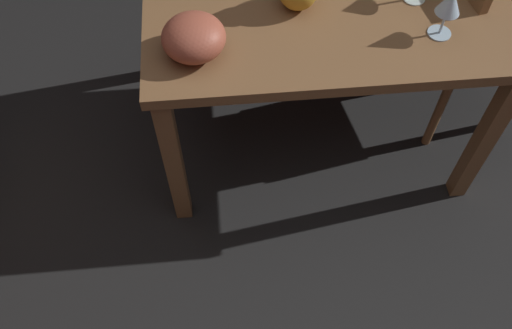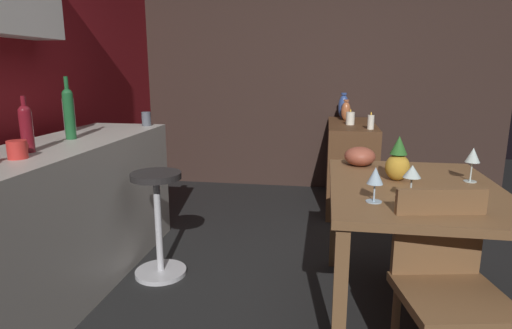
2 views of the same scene
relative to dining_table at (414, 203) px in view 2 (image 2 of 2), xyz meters
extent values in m
plane|color=black|center=(0.05, 0.47, -0.65)|extent=(9.00, 9.00, 0.00)
cube|color=#33231E|center=(2.60, 0.77, 0.65)|extent=(0.10, 4.40, 2.60)
cube|color=brown|center=(0.00, 0.00, 0.07)|extent=(1.20, 0.87, 0.04)
cube|color=brown|center=(-0.55, 0.39, -0.30)|extent=(0.06, 0.06, 0.70)
cube|color=brown|center=(0.55, 0.39, -0.30)|extent=(0.06, 0.06, 0.70)
cube|color=brown|center=(0.55, -0.39, -0.30)|extent=(0.06, 0.06, 0.70)
cube|color=#B2ADA3|center=(-0.06, 2.04, -0.20)|extent=(2.10, 0.60, 0.90)
cube|color=#56351E|center=(1.94, 0.22, -0.24)|extent=(1.10, 0.44, 0.82)
cube|color=brown|center=(-0.62, -0.05, -0.20)|extent=(0.47, 0.47, 0.04)
cube|color=brown|center=(-0.44, -0.02, 0.00)|extent=(0.10, 0.38, 0.40)
cylinder|color=brown|center=(-0.43, -0.18, -0.43)|extent=(0.04, 0.04, 0.43)
cylinder|color=brown|center=(-0.49, 0.14, -0.43)|extent=(0.04, 0.04, 0.43)
cylinder|color=#262323|center=(0.22, 1.52, 0.03)|extent=(0.32, 0.32, 0.04)
cylinder|color=silver|center=(0.22, 1.52, -0.31)|extent=(0.04, 0.04, 0.66)
cylinder|color=silver|center=(0.22, 1.52, -0.63)|extent=(0.34, 0.34, 0.03)
cylinder|color=silver|center=(0.13, -0.31, 0.09)|extent=(0.07, 0.07, 0.00)
cylinder|color=silver|center=(0.13, -0.31, 0.15)|extent=(0.01, 0.01, 0.10)
cone|color=silver|center=(0.13, -0.31, 0.24)|extent=(0.08, 0.08, 0.08)
cylinder|color=silver|center=(-0.28, 0.08, 0.09)|extent=(0.07, 0.07, 0.00)
cylinder|color=silver|center=(-0.28, 0.08, 0.15)|extent=(0.01, 0.01, 0.11)
cone|color=silver|center=(-0.28, 0.08, 0.23)|extent=(0.08, 0.08, 0.06)
cylinder|color=silver|center=(-0.32, 0.24, 0.09)|extent=(0.07, 0.07, 0.00)
cylinder|color=silver|center=(-0.32, 0.24, 0.14)|extent=(0.01, 0.01, 0.08)
cone|color=silver|center=(-0.32, 0.24, 0.22)|extent=(0.07, 0.07, 0.08)
ellipsoid|color=gold|center=(0.10, 0.08, 0.16)|extent=(0.13, 0.13, 0.14)
cone|color=#2D6B28|center=(0.10, 0.08, 0.29)|extent=(0.09, 0.09, 0.10)
ellipsoid|color=#9E4C38|center=(0.44, 0.25, 0.15)|extent=(0.19, 0.19, 0.12)
cylinder|color=maroon|center=(-0.24, 2.03, 0.36)|extent=(0.07, 0.07, 0.22)
sphere|color=maroon|center=(-0.24, 2.03, 0.47)|extent=(0.07, 0.07, 0.07)
cylinder|color=maroon|center=(-0.24, 2.03, 0.52)|extent=(0.02, 0.02, 0.06)
cylinder|color=silver|center=(0.51, 2.26, 0.36)|extent=(0.08, 0.08, 0.22)
sphere|color=silver|center=(0.51, 2.26, 0.47)|extent=(0.08, 0.08, 0.08)
cylinder|color=silver|center=(0.51, 2.26, 0.53)|extent=(0.03, 0.03, 0.06)
cylinder|color=#1E592D|center=(0.20, 2.06, 0.39)|extent=(0.07, 0.07, 0.28)
sphere|color=#1E592D|center=(0.20, 2.06, 0.53)|extent=(0.07, 0.07, 0.07)
cylinder|color=#1E592D|center=(0.20, 2.06, 0.60)|extent=(0.03, 0.03, 0.09)
cylinder|color=red|center=(-0.39, 1.97, 0.30)|extent=(0.09, 0.09, 0.09)
torus|color=red|center=(-0.34, 1.97, 0.30)|extent=(0.05, 0.01, 0.05)
cylinder|color=#515660|center=(0.88, 1.85, 0.31)|extent=(0.07, 0.07, 0.11)
torus|color=#515660|center=(0.93, 1.85, 0.31)|extent=(0.05, 0.01, 0.05)
cylinder|color=white|center=(1.55, 0.09, 0.23)|extent=(0.06, 0.06, 0.12)
ellipsoid|color=yellow|center=(1.55, 0.09, 0.31)|extent=(0.01, 0.01, 0.03)
cylinder|color=white|center=(1.83, 0.25, 0.23)|extent=(0.08, 0.08, 0.12)
ellipsoid|color=yellow|center=(1.83, 0.25, 0.30)|extent=(0.01, 0.01, 0.03)
ellipsoid|color=#334C8C|center=(2.31, 0.29, 0.30)|extent=(0.11, 0.11, 0.25)
cylinder|color=#334C8C|center=(2.31, 0.29, 0.43)|extent=(0.06, 0.06, 0.02)
ellipsoid|color=#B26038|center=(2.16, 0.27, 0.27)|extent=(0.10, 0.10, 0.19)
cylinder|color=#B26038|center=(2.16, 0.27, 0.37)|extent=(0.05, 0.05, 0.02)
camera|label=1|loc=(0.36, 1.47, 1.31)|focal=39.08mm
camera|label=2|loc=(-2.25, 0.48, 0.69)|focal=29.98mm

